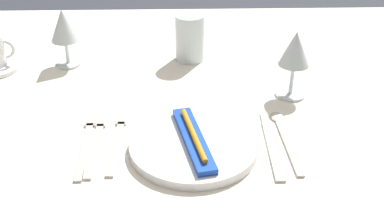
% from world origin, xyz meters
% --- Properties ---
extents(dining_table, '(1.80, 1.11, 0.74)m').
position_xyz_m(dining_table, '(0.00, 0.00, 0.66)').
color(dining_table, silver).
rests_on(dining_table, ground).
extents(dinner_plate, '(0.24, 0.24, 0.02)m').
position_xyz_m(dinner_plate, '(-0.01, -0.20, 0.75)').
color(dinner_plate, white).
rests_on(dinner_plate, dining_table).
extents(toothbrush_package, '(0.08, 0.21, 0.02)m').
position_xyz_m(toothbrush_package, '(-0.01, -0.20, 0.77)').
color(toothbrush_package, blue).
rests_on(toothbrush_package, dinner_plate).
extents(fork_outer, '(0.02, 0.21, 0.00)m').
position_xyz_m(fork_outer, '(-0.16, -0.17, 0.74)').
color(fork_outer, beige).
rests_on(fork_outer, dining_table).
extents(fork_inner, '(0.02, 0.21, 0.00)m').
position_xyz_m(fork_inner, '(-0.20, -0.18, 0.74)').
color(fork_inner, beige).
rests_on(fork_inner, dining_table).
extents(fork_salad, '(0.02, 0.22, 0.00)m').
position_xyz_m(fork_salad, '(-0.22, -0.18, 0.74)').
color(fork_salad, beige).
rests_on(fork_salad, dining_table).
extents(dinner_knife, '(0.02, 0.23, 0.00)m').
position_xyz_m(dinner_knife, '(0.14, -0.20, 0.74)').
color(dinner_knife, beige).
rests_on(dinner_knife, dining_table).
extents(spoon_soup, '(0.03, 0.22, 0.01)m').
position_xyz_m(spoon_soup, '(0.17, -0.16, 0.74)').
color(spoon_soup, beige).
rests_on(spoon_soup, dining_table).
extents(wine_glass_centre, '(0.07, 0.07, 0.15)m').
position_xyz_m(wine_glass_centre, '(0.21, 0.00, 0.85)').
color(wine_glass_centre, silver).
rests_on(wine_glass_centre, dining_table).
extents(wine_glass_left, '(0.07, 0.07, 0.14)m').
position_xyz_m(wine_glass_left, '(-0.31, 0.17, 0.84)').
color(wine_glass_left, silver).
rests_on(wine_glass_left, dining_table).
extents(drink_tumbler, '(0.07, 0.07, 0.12)m').
position_xyz_m(drink_tumbler, '(-0.01, 0.19, 0.79)').
color(drink_tumbler, silver).
rests_on(drink_tumbler, dining_table).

